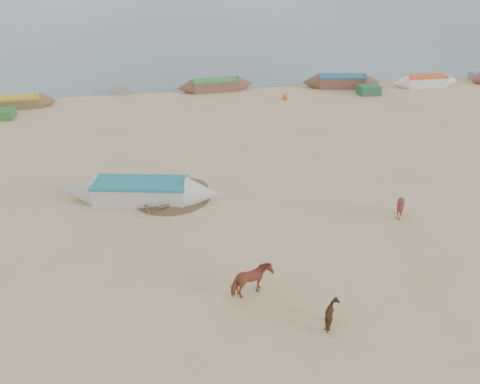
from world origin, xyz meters
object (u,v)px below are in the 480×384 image
object	(u,v)px
cow_adult	(251,281)
calf_front	(400,207)
near_canoe	(141,191)
calf_right	(333,315)

from	to	relation	value
cow_adult	calf_front	world-z (taller)	cow_adult
cow_adult	calf_front	size ratio (longest dim) A/B	1.34
calf_front	near_canoe	size ratio (longest dim) A/B	0.15
calf_front	calf_right	world-z (taller)	calf_front
calf_right	cow_adult	bearing A→B (deg)	48.93
calf_right	near_canoe	size ratio (longest dim) A/B	0.11
cow_adult	calf_front	bearing A→B (deg)	-82.58
cow_adult	calf_front	distance (m)	7.66
cow_adult	near_canoe	xyz separation A→B (m)	(-3.52, 6.78, -0.10)
cow_adult	calf_right	world-z (taller)	cow_adult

